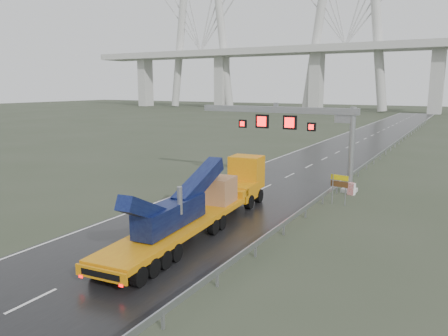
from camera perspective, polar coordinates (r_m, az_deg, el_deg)
The scene contains 7 objects.
ground at distance 25.84m, azimuth -9.37°, elevation -9.60°, with size 400.00×400.00×0.00m, color #313928.
road at distance 61.41m, azimuth 14.58°, elevation 1.99°, with size 11.00×200.00×0.02m, color black.
guardrail at distance 50.34m, azimuth 18.38°, elevation 0.74°, with size 0.20×140.00×1.40m, color #909399, non-canonical shape.
sign_gantry at distance 39.24m, azimuth 9.59°, elevation 5.72°, with size 14.90×1.20×7.42m.
heavy_haul_truck at distance 28.44m, azimuth -1.91°, elevation -4.07°, with size 4.15×18.38×4.28m.
exit_sign_pair at distance 33.99m, azimuth 14.83°, elevation -1.99°, with size 1.37×0.28×2.36m.
striped_barrier at distance 37.70m, azimuth 16.31°, elevation -2.63°, with size 0.60×0.32×1.01m, color red.
Camera 1 is at (15.33, -18.81, 8.87)m, focal length 35.00 mm.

